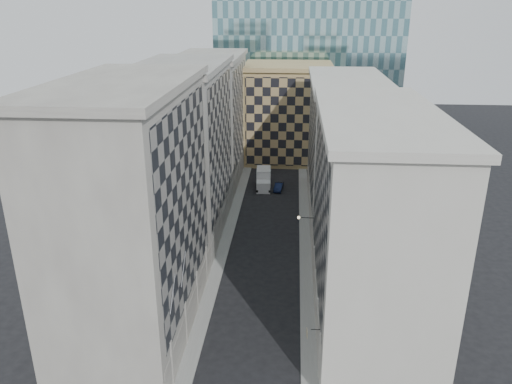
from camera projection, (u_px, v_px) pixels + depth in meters
The scene contains 14 objects.
sidewalk_west at pixel (226, 239), 66.52m from camera, with size 1.50×100.00×0.15m, color gray.
sidewalk_east at pixel (305, 242), 65.77m from camera, with size 1.50×100.00×0.15m, color gray.
bldg_left_a at pixel (134, 213), 45.05m from camera, with size 10.80×22.80×23.70m.
bldg_left_b at pixel (185, 151), 65.73m from camera, with size 10.80×22.80×22.70m.
bldg_left_c at pixel (212, 119), 86.42m from camera, with size 10.80×22.80×21.70m.
bldg_right_a at pixel (370, 218), 47.75m from camera, with size 10.80×26.80×20.70m.
bldg_right_b at pixel (345, 147), 73.09m from camera, with size 10.80×28.80×19.70m.
tan_block at pixel (287, 113), 98.01m from camera, with size 16.80×14.80×18.80m.
church_tower at pixel (281, 16), 105.09m from camera, with size 7.20×7.20×51.50m.
flagpoles_left at pixel (178, 281), 41.39m from camera, with size 0.10×6.33×2.33m.
bracket_lamp at pixel (300, 218), 58.07m from camera, with size 1.98×0.36×0.36m.
box_truck at pixel (264, 180), 84.96m from camera, with size 2.66×5.95×3.20m.
dark_car at pixel (279, 187), 83.94m from camera, with size 1.30×3.74×1.23m, color #0F1837.
shop_sign at pixel (308, 333), 41.59m from camera, with size 1.15×0.69×0.76m.
Camera 1 is at (3.31, -29.47, 29.59)m, focal length 35.00 mm.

